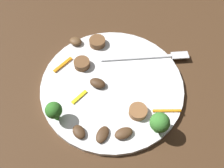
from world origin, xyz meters
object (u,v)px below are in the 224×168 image
Objects in this scene: fork at (152,57)px; pepper_strip_0 at (79,97)px; broccoli_floret_1 at (54,111)px; pepper_strip_2 at (63,65)px; mushroom_4 at (79,132)px; sausage_slice_0 at (97,42)px; mushroom_2 at (124,133)px; mushroom_3 at (98,83)px; mushroom_0 at (100,134)px; pepper_strip_1 at (167,111)px; sausage_slice_2 at (138,111)px; sausage_slice_1 at (82,64)px; mushroom_1 at (76,41)px; plate at (112,85)px; broccoli_floret_0 at (160,123)px.

fork is 0.17m from pepper_strip_0.
broccoli_floret_1 is 0.96× the size of pepper_strip_2.
sausage_slice_0 is at bearing 91.85° from mushroom_4.
mushroom_3 is (-0.06, 0.09, 0.00)m from mushroom_2.
fork is 0.13m from mushroom_3.
fork is at bearing 42.40° from pepper_strip_0.
broccoli_floret_1 is 1.40× the size of mushroom_0.
mushroom_4 is at bearing -97.45° from mushroom_3.
pepper_strip_0 is at bearing 178.59° from pepper_strip_1.
sausage_slice_2 is at bearing -8.03° from pepper_strip_0.
sausage_slice_2 is 0.11m from mushroom_4.
fork is 0.12m from pepper_strip_1.
broccoli_floret_1 reaches higher than pepper_strip_1.
mushroom_4 is (-0.09, -0.05, -0.00)m from sausage_slice_2.
mushroom_1 is (-0.03, 0.06, -0.00)m from sausage_slice_1.
plate is 8.08× the size of sausage_slice_0.
sausage_slice_2 is (-0.02, -0.13, 0.00)m from fork.
sausage_slice_1 is (-0.07, 0.03, 0.01)m from plate.
mushroom_4 is 0.54× the size of pepper_strip_1.
pepper_strip_2 is at bearing 126.57° from mushroom_0.
sausage_slice_1 is (0.02, 0.12, -0.02)m from broccoli_floret_1.
pepper_strip_1 is (0.11, 0.06, -0.00)m from mushroom_0.
broccoli_floret_1 is (-0.17, -0.00, 0.00)m from broccoli_floret_0.
pepper_strip_1 is (0.07, 0.06, -0.00)m from mushroom_2.
mushroom_3 is 0.62× the size of pepper_strip_1.
sausage_slice_0 and sausage_slice_1 have the same top height.
broccoli_floret_1 is 1.63× the size of mushroom_4.
sausage_slice_1 is 0.06m from mushroom_3.
mushroom_1 is (-0.09, 0.20, 0.00)m from mushroom_0.
plate is 0.13m from broccoli_floret_0.
broccoli_floret_1 reaches higher than sausage_slice_0.
plate is at bearing -15.74° from pepper_strip_2.
mushroom_1 is at bearing 135.32° from sausage_slice_2.
fork is at bearing 97.04° from broccoli_floret_0.
sausage_slice_2 is at bearing -44.67° from plate.
fork is at bearing 67.42° from mushroom_0.
mushroom_1 reaches higher than fork.
broccoli_floret_1 is 1.27× the size of pepper_strip_0.
broccoli_floret_0 is at bearing -32.45° from mushroom_3.
sausage_slice_2 and mushroom_3 have the same top height.
pepper_strip_0 is at bearing 102.79° from mushroom_4.
broccoli_floret_0 reaches higher than sausage_slice_0.
pepper_strip_1 is (0.02, 0.04, -0.03)m from broccoli_floret_0.
fork is (0.07, 0.08, 0.01)m from plate.
mushroom_2 is at bearing -162.87° from broccoli_floret_0.
mushroom_3 is (0.02, -0.10, -0.00)m from sausage_slice_0.
mushroom_2 is 1.17× the size of mushroom_4.
broccoli_floret_1 is (-0.16, -0.16, 0.03)m from fork.
broccoli_floret_0 is (0.09, -0.08, 0.03)m from plate.
sausage_slice_0 is at bearing 123.97° from sausage_slice_2.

